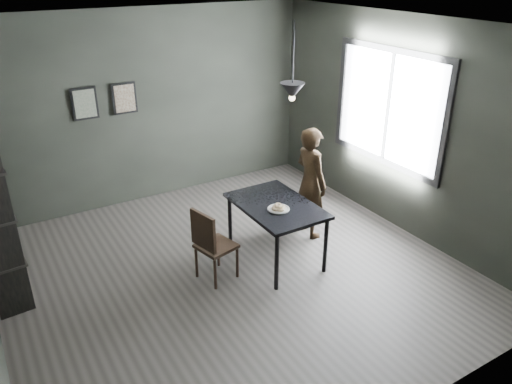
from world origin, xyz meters
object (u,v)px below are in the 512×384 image
cafe_table (276,210)px  white_plate (278,210)px  pendant_lamp (292,91)px  woman (311,183)px  wood_chair (210,241)px

cafe_table → white_plate: bearing=-113.7°
cafe_table → pendant_lamp: bearing=21.8°
woman → wood_chair: 1.65m
woman → pendant_lamp: bearing=112.7°
cafe_table → pendant_lamp: size_ratio=1.39×
woman → wood_chair: size_ratio=1.66×
white_plate → wood_chair: wood_chair is taller
white_plate → woman: size_ratio=0.15×
white_plate → pendant_lamp: 1.35m
white_plate → pendant_lamp: pendant_lamp is taller
white_plate → woman: 0.90m
white_plate → pendant_lamp: bearing=37.6°
cafe_table → white_plate: white_plate is taller
white_plate → woman: woman is taller
wood_chair → pendant_lamp: pendant_lamp is taller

